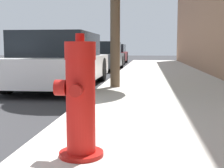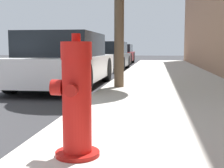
{
  "view_description": "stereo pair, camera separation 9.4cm",
  "coord_description": "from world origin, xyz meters",
  "views": [
    {
      "loc": [
        3.18,
        -2.73,
        0.98
      ],
      "look_at": [
        2.77,
        0.83,
        0.57
      ],
      "focal_mm": 50.0,
      "sensor_mm": 36.0,
      "label": 1
    },
    {
      "loc": [
        3.28,
        -2.72,
        0.98
      ],
      "look_at": [
        2.77,
        0.83,
        0.57
      ],
      "focal_mm": 50.0,
      "sensor_mm": 36.0,
      "label": 2
    }
  ],
  "objects": [
    {
      "name": "parked_car_far",
      "position": [
        0.86,
        16.97,
        0.61
      ],
      "size": [
        1.85,
        3.82,
        1.23
      ],
      "color": "maroon",
      "rests_on": "ground_plane"
    },
    {
      "name": "fire_hydrant",
      "position": [
        2.66,
        -0.37,
        0.57
      ],
      "size": [
        0.38,
        0.38,
        0.97
      ],
      "color": "#A91511",
      "rests_on": "sidewalk_slab"
    },
    {
      "name": "parked_car_near",
      "position": [
        0.97,
        4.98,
        0.66
      ],
      "size": [
        1.85,
        4.58,
        1.36
      ],
      "color": "silver",
      "rests_on": "ground_plane"
    },
    {
      "name": "parked_car_mid",
      "position": [
        1.08,
        11.33,
        0.61
      ],
      "size": [
        1.73,
        3.99,
        1.27
      ],
      "color": "#4C5156",
      "rests_on": "ground_plane"
    },
    {
      "name": "sidewalk_slab",
      "position": [
        3.63,
        0.0,
        0.06
      ],
      "size": [
        3.09,
        40.0,
        0.12
      ],
      "color": "beige",
      "rests_on": "ground_plane"
    }
  ]
}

